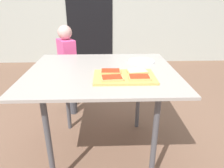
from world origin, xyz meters
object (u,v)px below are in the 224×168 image
(pizza_slice_near_right, at_px, (139,77))
(plate_white_right, at_px, (142,61))
(pizza_slice_far_right, at_px, (137,71))
(pizza_slice_far_left, at_px, (111,71))
(dining_table, at_px, (102,80))
(pizza_slice_near_left, at_px, (112,78))
(child_left, at_px, (68,66))
(cutting_board, at_px, (124,77))

(pizza_slice_near_right, xyz_separation_m, plate_white_right, (0.09, 0.43, -0.02))
(pizza_slice_near_right, bearing_deg, pizza_slice_far_right, 88.21)
(pizza_slice_far_right, bearing_deg, pizza_slice_far_left, 177.93)
(dining_table, xyz_separation_m, pizza_slice_near_right, (0.25, -0.22, 0.10))
(pizza_slice_far_left, bearing_deg, pizza_slice_near_right, -33.18)
(pizza_slice_near_left, xyz_separation_m, child_left, (-0.46, 0.95, -0.22))
(child_left, bearing_deg, dining_table, -61.56)
(dining_table, bearing_deg, pizza_slice_near_right, -41.45)
(plate_white_right, height_order, child_left, child_left)
(cutting_board, distance_m, pizza_slice_far_right, 0.11)
(cutting_board, bearing_deg, child_left, 121.76)
(dining_table, xyz_separation_m, pizza_slice_near_left, (0.07, -0.23, 0.10))
(cutting_board, bearing_deg, pizza_slice_near_right, -31.51)
(pizza_slice_far_right, distance_m, plate_white_right, 0.33)
(cutting_board, distance_m, pizza_slice_near_right, 0.11)
(pizza_slice_near_left, bearing_deg, child_left, 115.95)
(pizza_slice_near_left, xyz_separation_m, pizza_slice_near_right, (0.18, 0.01, 0.00))
(dining_table, bearing_deg, pizza_slice_far_left, -56.95)
(dining_table, height_order, pizza_slice_far_left, pizza_slice_far_left)
(pizza_slice_near_right, height_order, plate_white_right, pizza_slice_near_right)
(pizza_slice_near_left, height_order, pizza_slice_far_right, same)
(pizza_slice_near_left, bearing_deg, pizza_slice_near_right, 1.61)
(pizza_slice_near_left, bearing_deg, cutting_board, 35.37)
(pizza_slice_near_left, height_order, pizza_slice_near_right, same)
(cutting_board, distance_m, pizza_slice_near_left, 0.11)
(pizza_slice_near_right, height_order, pizza_slice_far_right, same)
(dining_table, relative_size, pizza_slice_near_right, 7.91)
(dining_table, bearing_deg, pizza_slice_near_left, -72.71)
(cutting_board, bearing_deg, pizza_slice_far_right, 30.82)
(pizza_slice_near_right, height_order, child_left, child_left)
(pizza_slice_near_right, distance_m, pizza_slice_far_left, 0.22)
(pizza_slice_near_left, bearing_deg, plate_white_right, 58.39)
(dining_table, distance_m, pizza_slice_far_left, 0.16)
(dining_table, height_order, cutting_board, cutting_board)
(pizza_slice_far_left, distance_m, child_left, 0.97)
(cutting_board, height_order, pizza_slice_near_right, pizza_slice_near_right)
(pizza_slice_near_left, bearing_deg, pizza_slice_far_right, 33.04)
(pizza_slice_far_left, bearing_deg, child_left, 119.02)
(cutting_board, xyz_separation_m, pizza_slice_near_left, (-0.09, -0.06, 0.02))
(pizza_slice_near_right, xyz_separation_m, child_left, (-0.64, 0.95, -0.22))
(cutting_board, relative_size, pizza_slice_near_left, 2.78)
(pizza_slice_far_right, height_order, child_left, child_left)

